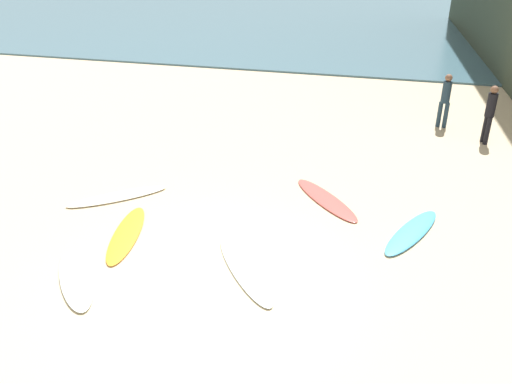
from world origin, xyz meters
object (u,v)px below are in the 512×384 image
surfboard_1 (76,279)px  beachgoer_near (445,98)px  surfboard_0 (412,232)px  surfboard_3 (245,269)px  surfboard_4 (126,234)px  surfboard_5 (117,197)px  surfboard_2 (326,199)px  beachgoer_mid (490,111)px

surfboard_1 → beachgoer_near: beachgoer_near is taller
surfboard_0 → beachgoer_near: size_ratio=1.35×
surfboard_3 → surfboard_4: bearing=-47.6°
surfboard_1 → surfboard_5: bearing=-113.6°
surfboard_1 → surfboard_3: surfboard_1 is taller
beachgoer_near → surfboard_2: bearing=74.7°
surfboard_0 → beachgoer_near: bearing=106.8°
surfboard_5 → beachgoer_near: 10.77m
surfboard_1 → surfboard_2: bearing=-171.2°
surfboard_3 → surfboard_5: bearing=-64.7°
surfboard_4 → beachgoer_mid: bearing=31.2°
surfboard_4 → surfboard_5: 1.84m
surfboard_1 → surfboard_5: 3.37m
surfboard_1 → beachgoer_mid: bearing=-169.6°
surfboard_5 → surfboard_1: bearing=-25.5°
surfboard_3 → surfboard_4: size_ratio=1.08×
surfboard_3 → surfboard_4: (-2.85, 0.63, -0.01)m
surfboard_0 → surfboard_3: surfboard_0 is taller
surfboard_1 → surfboard_2: (4.28, 4.37, -0.01)m
surfboard_0 → surfboard_5: 7.07m
surfboard_0 → surfboard_1: bearing=-127.4°
surfboard_4 → surfboard_5: bearing=111.6°
surfboard_0 → surfboard_5: (-7.07, -0.00, -0.01)m
surfboard_2 → beachgoer_mid: (4.23, 4.84, 0.98)m
surfboard_0 → surfboard_1: size_ratio=1.12×
surfboard_4 → beachgoer_mid: size_ratio=1.34×
surfboard_2 → beachgoer_near: bearing=22.5°
surfboard_0 → surfboard_4: bearing=-140.6°
surfboard_2 → surfboard_4: 4.84m
surfboard_0 → surfboard_1: 7.11m
surfboard_1 → surfboard_3: (3.07, 1.10, -0.00)m
surfboard_3 → beachgoer_mid: beachgoer_mid is taller
surfboard_4 → beachgoer_near: beachgoer_near is taller
surfboard_0 → surfboard_2: size_ratio=0.96×
beachgoer_mid → surfboard_5: bearing=-73.9°
surfboard_0 → surfboard_3: 3.90m
surfboard_0 → surfboard_4: 6.28m
surfboard_3 → surfboard_4: surfboard_3 is taller
surfboard_5 → beachgoer_mid: beachgoer_mid is taller
surfboard_1 → surfboard_4: surfboard_1 is taller
surfboard_2 → surfboard_3: 3.48m
surfboard_0 → beachgoer_mid: bearing=94.6°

